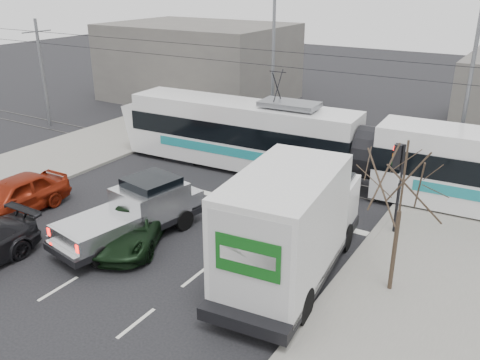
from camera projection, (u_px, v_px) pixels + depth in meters
The scene contains 15 objects.
ground at pixel (158, 262), 18.18m from camera, with size 120.00×120.00×0.00m, color black.
sidewalk_right at pixel (414, 351), 13.78m from camera, with size 6.00×60.00×0.15m, color gray.
rails at pixel (285, 175), 26.08m from camera, with size 60.00×1.60×0.03m, color #33302D.
building_left at pixel (199, 62), 41.23m from camera, with size 14.00×10.00×6.00m, color #635F5A.
bare_tree at pixel (403, 184), 15.05m from camera, with size 2.40×2.40×5.00m.
traffic_signal at pixel (398, 169), 19.14m from camera, with size 0.44×0.44×3.60m.
street_lamp_near at pixel (466, 77), 23.77m from camera, with size 2.38×0.25×9.00m.
street_lamp_far at pixel (271, 54), 30.94m from camera, with size 2.38×0.25×9.00m.
catenary at pixel (287, 101), 24.63m from camera, with size 60.00×0.20×7.00m.
tram at pixel (366, 154), 23.55m from camera, with size 25.79×3.86×5.24m.
silver_pickup at pixel (137, 210), 19.64m from camera, with size 3.08×6.35×2.21m.
box_truck at pixel (291, 225), 16.57m from camera, with size 3.54×8.20×3.98m.
navy_pickup at pixel (288, 233), 18.24m from camera, with size 2.04×4.67×1.92m.
green_car at pixel (133, 224), 19.40m from camera, with size 2.33×5.06×1.41m, color black.
red_car at pixel (14, 196), 21.53m from camera, with size 1.97×4.89×1.67m, color maroon.
Camera 1 is at (10.76, -11.88, 9.54)m, focal length 38.00 mm.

